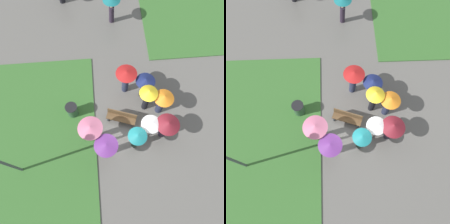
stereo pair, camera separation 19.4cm
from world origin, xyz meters
TOP-DOWN VIEW (x-y plane):
  - ground_plane at (0.00, 0.00)m, footprint 90.00×90.00m
  - lawn_patch_near at (-5.67, 0.03)m, footprint 7.18×9.50m
  - lawn_patch_far at (5.93, 8.33)m, footprint 8.81×7.92m
  - park_bench at (-0.62, 0.60)m, footprint 1.63×0.92m
  - trash_bin at (-3.25, 1.22)m, footprint 0.64×0.64m
  - crowd_person_pink at (-2.23, -0.30)m, footprint 1.19×1.19m
  - crowd_person_red at (-0.23, 2.49)m, footprint 1.13×1.13m
  - crowd_person_teal at (-0.08, -0.87)m, footprint 0.90×0.90m
  - crowd_person_purple at (-1.55, -1.14)m, footprint 1.13×1.13m
  - crowd_person_white at (0.67, -0.27)m, footprint 0.96×0.96m
  - crowd_person_yellow at (0.76, 1.28)m, footprint 0.95×0.95m
  - crowd_person_maroon at (1.46, -0.37)m, footprint 1.15×1.15m
  - crowd_person_orange at (1.51, 1.02)m, footprint 1.02×1.02m
  - crowd_person_navy at (0.73, 2.06)m, footprint 1.03×1.03m
  - lone_walker_mid_plaza at (-0.57, 7.77)m, footprint 1.09×1.09m

SIDE VIEW (x-z plane):
  - ground_plane at x=0.00m, z-range 0.00..0.00m
  - lawn_patch_near at x=-5.67m, z-range 0.00..0.06m
  - lawn_patch_far at x=5.93m, z-range 0.00..0.06m
  - trash_bin at x=-3.25m, z-range 0.00..0.89m
  - park_bench at x=-0.62m, z-range 0.01..0.91m
  - crowd_person_orange at x=1.51m, z-range 0.33..2.10m
  - crowd_person_navy at x=0.73m, z-range 0.34..2.10m
  - crowd_person_maroon at x=1.46m, z-range 0.39..2.17m
  - crowd_person_white at x=0.67m, z-range 0.41..2.16m
  - crowd_person_purple at x=-1.55m, z-range 0.41..2.17m
  - crowd_person_red at x=-0.23m, z-range 0.38..2.28m
  - crowd_person_teal at x=-0.08m, z-range 0.40..2.33m
  - crowd_person_yellow at x=0.76m, z-range 0.41..2.37m
  - lone_walker_mid_plaza at x=-0.57m, z-range 0.44..2.34m
  - crowd_person_pink at x=-2.23m, z-range 0.51..2.41m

